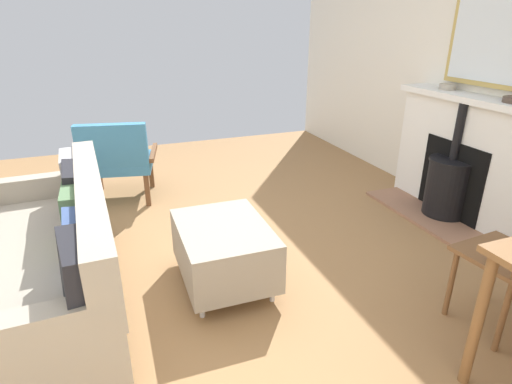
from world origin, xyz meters
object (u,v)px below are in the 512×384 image
ottoman (224,249)px  armchair_accent (117,158)px  sofa (46,259)px  mantel_bowl_near (447,86)px  fireplace (461,165)px

ottoman → armchair_accent: 1.71m
sofa → mantel_bowl_near: bearing=-171.0°
sofa → ottoman: size_ratio=2.45×
fireplace → mantel_bowl_near: size_ratio=10.54×
mantel_bowl_near → sofa: bearing=9.0°
sofa → ottoman: 1.03m
fireplace → armchair_accent: fireplace is taller
mantel_bowl_near → sofa: (3.24, 0.51, -0.73)m
fireplace → armchair_accent: (2.71, -1.34, -0.03)m
sofa → ottoman: (-1.02, 0.10, -0.10)m
fireplace → ottoman: (2.18, 0.27, -0.22)m
ottoman → armchair_accent: size_ratio=0.94×
armchair_accent → ottoman: bearing=108.2°
fireplace → sofa: fireplace is taller
sofa → armchair_accent: (-0.49, -1.52, 0.09)m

